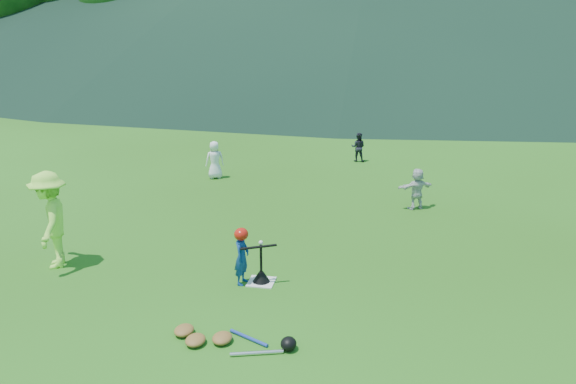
% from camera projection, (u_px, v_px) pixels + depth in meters
% --- Properties ---
extents(ground, '(120.00, 120.00, 0.00)m').
position_uv_depth(ground, '(261.00, 282.00, 9.69)').
color(ground, '#274E12').
rests_on(ground, ground).
extents(home_plate, '(0.45, 0.45, 0.02)m').
position_uv_depth(home_plate, '(261.00, 282.00, 9.69)').
color(home_plate, silver).
rests_on(home_plate, ground).
extents(baseball, '(0.08, 0.08, 0.08)m').
position_uv_depth(baseball, '(261.00, 243.00, 9.48)').
color(baseball, white).
rests_on(baseball, batting_tee).
extents(batter_child, '(0.28, 0.38, 0.98)m').
position_uv_depth(batter_child, '(242.00, 257.00, 9.53)').
color(batter_child, navy).
rests_on(batter_child, ground).
extents(adult_coach, '(1.07, 1.33, 1.79)m').
position_uv_depth(adult_coach, '(51.00, 220.00, 10.12)').
color(adult_coach, '#A6F849').
rests_on(adult_coach, ground).
extents(fielder_a, '(0.63, 0.55, 1.09)m').
position_uv_depth(fielder_a, '(215.00, 160.00, 16.15)').
color(fielder_a, white).
rests_on(fielder_a, ground).
extents(fielder_b, '(0.47, 0.38, 0.94)m').
position_uv_depth(fielder_b, '(358.00, 147.00, 18.17)').
color(fielder_b, black).
rests_on(fielder_b, ground).
extents(fielder_d, '(0.95, 0.73, 1.00)m').
position_uv_depth(fielder_d, '(417.00, 189.00, 13.45)').
color(fielder_d, silver).
rests_on(fielder_d, ground).
extents(batting_tee, '(0.30, 0.30, 0.68)m').
position_uv_depth(batting_tee, '(261.00, 276.00, 9.66)').
color(batting_tee, black).
rests_on(batting_tee, home_plate).
extents(batter_gear, '(0.71, 0.29, 0.34)m').
position_uv_depth(batter_gear, '(243.00, 235.00, 9.41)').
color(batter_gear, '#B2160B').
rests_on(batter_gear, ground).
extents(equipment_pile, '(1.80, 0.66, 0.19)m').
position_uv_depth(equipment_pile, '(222.00, 338.00, 7.84)').
color(equipment_pile, olive).
rests_on(equipment_pile, ground).
extents(outfield_fence, '(70.07, 0.08, 1.33)m').
position_uv_depth(outfield_fence, '(361.00, 83.00, 35.87)').
color(outfield_fence, gray).
rests_on(outfield_fence, ground).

